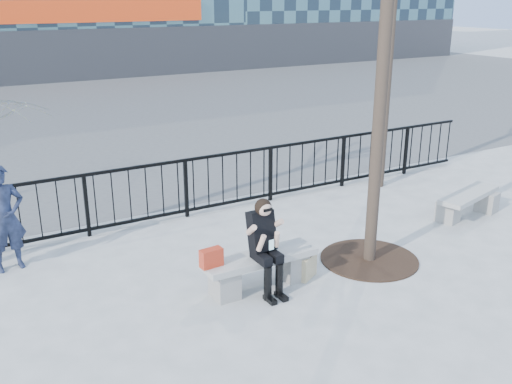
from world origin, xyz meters
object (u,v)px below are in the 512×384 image
standing_man (4,218)px  bench_main (260,267)px  bench_second (468,202)px  seated_woman (266,247)px

standing_man → bench_main: bearing=-47.7°
bench_second → standing_man: standing_man is taller
bench_second → seated_woman: 4.74m
bench_main → bench_second: bearing=5.1°
bench_main → seated_woman: 0.40m
bench_second → seated_woman: size_ratio=1.16×
bench_main → seated_woman: seated_woman is taller
bench_main → bench_second: 4.71m
bench_main → standing_man: (-2.93, 2.36, 0.50)m
seated_woman → standing_man: 3.86m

